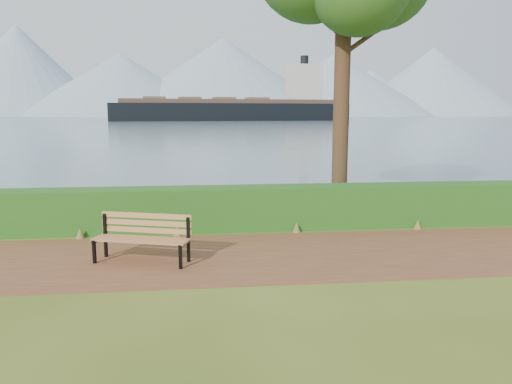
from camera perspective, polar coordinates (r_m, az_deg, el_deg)
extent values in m
plane|color=#415518|center=(9.33, -2.66, -7.91)|extent=(140.00, 140.00, 0.00)
cube|color=brown|center=(9.61, -2.78, -7.36)|extent=(40.00, 3.40, 0.01)
cube|color=#194C15|center=(11.73, -3.53, -1.87)|extent=(32.00, 0.85, 1.00)
cube|color=#405A68|center=(268.92, -6.44, 8.43)|extent=(700.00, 510.00, 0.00)
cone|color=#8297AE|center=(442.67, -25.46, 12.38)|extent=(140.00, 140.00, 70.00)
cone|color=#8297AE|center=(408.81, -15.17, 11.74)|extent=(160.00, 160.00, 48.00)
cone|color=#8297AE|center=(415.38, -3.73, 12.95)|extent=(190.00, 190.00, 62.00)
cone|color=#8297AE|center=(424.18, 8.82, 11.97)|extent=(170.00, 170.00, 50.00)
cone|color=#8297AE|center=(465.19, 19.49, 11.79)|extent=(150.00, 150.00, 58.00)
cone|color=#8297AE|center=(439.25, -7.86, 10.91)|extent=(120.00, 120.00, 35.00)
cone|color=#8297AE|center=(459.62, 12.88, 10.99)|extent=(130.00, 130.00, 40.00)
cube|color=black|center=(9.57, -18.00, -6.54)|extent=(0.06, 0.07, 0.44)
cube|color=black|center=(9.89, -16.84, -4.78)|extent=(0.06, 0.07, 0.84)
cube|color=black|center=(9.71, -17.43, -5.13)|extent=(0.20, 0.50, 0.05)
cube|color=black|center=(8.90, -8.63, -7.37)|extent=(0.06, 0.07, 0.44)
cube|color=black|center=(9.24, -7.74, -5.44)|extent=(0.06, 0.07, 0.84)
cube|color=black|center=(9.04, -8.19, -5.83)|extent=(0.20, 0.50, 0.05)
cube|color=#A96C41|center=(9.17, -13.46, -5.59)|extent=(1.71, 0.63, 0.03)
cube|color=#A96C41|center=(9.28, -13.14, -5.40)|extent=(1.71, 0.63, 0.03)
cube|color=#A96C41|center=(9.39, -12.83, -5.22)|extent=(1.71, 0.63, 0.03)
cube|color=#A96C41|center=(9.50, -12.52, -5.05)|extent=(1.71, 0.63, 0.03)
cube|color=#A96C41|center=(9.53, -12.40, -4.28)|extent=(1.69, 0.58, 0.10)
cube|color=#A96C41|center=(9.50, -12.43, -3.47)|extent=(1.69, 0.58, 0.10)
cube|color=#A96C41|center=(9.47, -12.46, -2.66)|extent=(1.69, 0.58, 0.10)
cylinder|color=#3C2418|center=(13.26, 9.81, 13.08)|extent=(0.41, 0.41, 7.36)
cylinder|color=#3C2418|center=(13.47, 11.87, 16.45)|extent=(1.08, 0.12, 0.80)
cylinder|color=#3C2418|center=(13.41, 8.07, 18.79)|extent=(0.83, 0.39, 0.74)
cube|color=black|center=(169.50, -2.77, 8.71)|extent=(80.87, 23.99, 7.99)
cube|color=#453229|center=(169.54, -2.78, 10.29)|extent=(74.36, 21.82, 1.37)
cube|color=beige|center=(176.90, 5.52, 12.21)|extent=(11.53, 10.80, 12.55)
cylinder|color=black|center=(177.47, 5.56, 14.60)|extent=(2.74, 2.74, 3.99)
cube|color=brown|center=(166.10, -11.58, 10.46)|extent=(7.87, 8.44, 0.91)
cube|color=brown|center=(167.17, -7.61, 10.56)|extent=(7.87, 8.44, 0.91)
cube|color=brown|center=(169.01, -3.70, 10.60)|extent=(7.87, 8.44, 0.91)
cube|color=brown|center=(171.59, 0.10, 10.59)|extent=(7.87, 8.44, 0.91)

